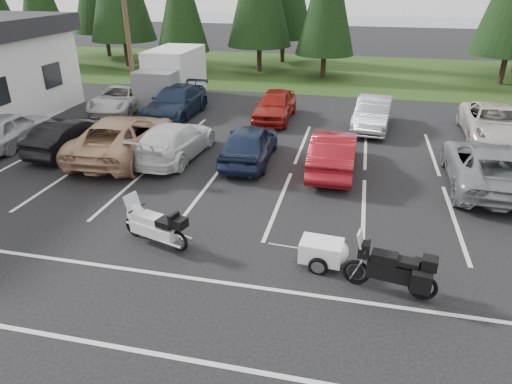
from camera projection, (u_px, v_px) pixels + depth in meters
The scene contains 21 objects.
ground at pixel (257, 216), 14.07m from camera, with size 120.00×120.00×0.00m, color black.
grass_strip at pixel (325, 71), 35.20m from camera, with size 80.00×16.00×0.01m, color #233C13.
lake_water at pixel (375, 30), 61.69m from camera, with size 70.00×50.00×0.02m, color slate.
utility_pole at pixel (126, 17), 24.62m from camera, with size 1.60×0.26×9.00m.
box_truck at pixel (169, 77), 26.06m from camera, with size 2.40×5.60×2.90m, color silver, non-canonical shape.
stall_markings at pixel (270, 189), 15.83m from camera, with size 32.00×16.00×0.01m, color silver.
car_near_0 at pixel (9, 129), 19.58m from camera, with size 1.75×4.35×1.48m, color silver.
car_near_1 at pixel (71, 136), 18.90m from camera, with size 1.48×4.26×1.40m, color black.
car_near_2 at pixel (124, 136), 18.42m from camera, with size 2.76×5.98×1.66m, color tan.
car_near_3 at pixel (175, 141), 18.28m from camera, with size 2.00×4.93×1.43m, color silver.
car_near_4 at pixel (249, 143), 17.89m from camera, with size 1.79×4.44×1.51m, color #1A2541.
car_near_5 at pixel (334, 152), 17.03m from camera, with size 1.60×4.58×1.51m, color maroon.
car_near_6 at pixel (486, 166), 15.76m from camera, with size 2.51×5.45×1.52m, color gray.
car_far_0 at pixel (121, 98), 24.74m from camera, with size 2.25×4.87×1.35m, color silver.
car_far_1 at pixel (176, 102), 23.63m from camera, with size 2.13×5.25×1.52m, color #162238.
car_far_2 at pixel (275, 105), 23.15m from camera, with size 1.76×4.38×1.49m, color maroon.
car_far_3 at pixel (373, 114), 21.79m from camera, with size 1.55×4.45×1.47m, color gray.
car_far_4 at pixel (494, 123), 20.40m from camera, with size 2.45×5.32×1.48m, color beige.
touring_motorcycle at pixel (154, 222), 12.35m from camera, with size 2.42×0.74×1.34m, color silver, non-canonical shape.
cargo_trailer at pixel (321, 253), 11.54m from camera, with size 1.53×0.86×0.71m, color white, non-canonical shape.
adventure_motorcycle at pixel (391, 265), 10.40m from camera, with size 2.40×0.83×1.46m, color black, non-canonical shape.
Camera 1 is at (2.71, -12.09, 6.71)m, focal length 32.00 mm.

